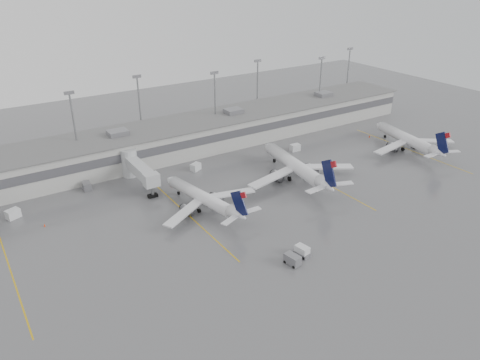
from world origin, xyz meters
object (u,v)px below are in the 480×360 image
jet_mid_left (204,198)px  jet_mid_right (297,166)px  jet_far_right (409,139)px  baggage_tug (302,252)px

jet_mid_left → jet_mid_right: bearing=-7.2°
jet_far_right → jet_mid_left: bearing=-169.0°
jet_mid_left → baggage_tug: bearing=-85.8°
jet_mid_right → jet_mid_left: bearing=-168.9°
jet_mid_left → jet_far_right: bearing=-10.8°
jet_mid_left → jet_far_right: 65.60m
jet_mid_left → jet_far_right: size_ratio=0.92×
jet_mid_right → jet_far_right: jet_mid_right is taller
jet_mid_right → baggage_tug: (-20.09, -26.53, -2.51)m
jet_mid_left → baggage_tug: jet_mid_left is taller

